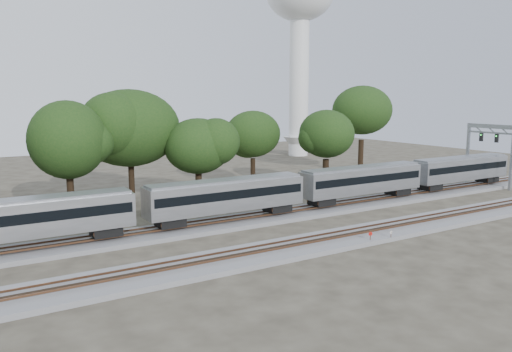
{
  "coord_description": "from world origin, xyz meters",
  "views": [
    {
      "loc": [
        -25.67,
        -36.32,
        12.53
      ],
      "look_at": [
        -0.67,
        5.0,
        4.83
      ],
      "focal_mm": 35.0,
      "sensor_mm": 36.0,
      "label": 1
    }
  ],
  "objects": [
    {
      "name": "track_far",
      "position": [
        0.0,
        6.0,
        0.21
      ],
      "size": [
        160.0,
        5.0,
        0.73
      ],
      "color": "slate",
      "rests_on": "ground"
    },
    {
      "name": "tree_7",
      "position": [
        31.1,
        24.29,
        10.34
      ],
      "size": [
        10.52,
        10.52,
        14.83
      ],
      "color": "black",
      "rests_on": "ground"
    },
    {
      "name": "switch_lever",
      "position": [
        7.13,
        -6.07,
        0.15
      ],
      "size": [
        0.52,
        0.33,
        0.3
      ],
      "primitive_type": "cube",
      "rotation": [
        0.0,
        0.0,
        0.07
      ],
      "color": "#512D19",
      "rests_on": "ground"
    },
    {
      "name": "tree_4",
      "position": [
        -1.59,
        16.48,
        6.83
      ],
      "size": [
        6.97,
        6.97,
        9.83
      ],
      "color": "black",
      "rests_on": "ground"
    },
    {
      "name": "tree_3",
      "position": [
        -8.42,
        20.23,
        8.94
      ],
      "size": [
        9.1,
        9.1,
        12.83
      ],
      "color": "black",
      "rests_on": "ground"
    },
    {
      "name": "train",
      "position": [
        -3.26,
        6.0,
        3.06
      ],
      "size": [
        85.19,
        2.93,
        4.32
      ],
      "color": "silver",
      "rests_on": "ground"
    },
    {
      "name": "tree_2",
      "position": [
        -15.89,
        16.86,
        8.17
      ],
      "size": [
        8.32,
        8.32,
        11.73
      ],
      "color": "black",
      "rests_on": "ground"
    },
    {
      "name": "signal_gantry",
      "position": [
        37.96,
        6.0,
        6.38
      ],
      "size": [
        0.61,
        7.2,
        8.76
      ],
      "color": "gray",
      "rests_on": "ground"
    },
    {
      "name": "switch_stand_white",
      "position": [
        6.21,
        -6.39,
        0.62
      ],
      "size": [
        0.31,
        0.09,
        0.98
      ],
      "rotation": [
        0.0,
        0.0,
        0.19
      ],
      "color": "#512D19",
      "rests_on": "ground"
    },
    {
      "name": "track_near",
      "position": [
        0.0,
        -4.0,
        0.21
      ],
      "size": [
        160.0,
        5.0,
        0.73
      ],
      "color": "slate",
      "rests_on": "ground"
    },
    {
      "name": "water_tower",
      "position": [
        37.41,
        50.42,
        29.64
      ],
      "size": [
        14.45,
        14.45,
        40.01
      ],
      "color": "silver",
      "rests_on": "ground"
    },
    {
      "name": "tree_5",
      "position": [
        9.75,
        23.06,
        7.38
      ],
      "size": [
        7.53,
        7.53,
        10.61
      ],
      "color": "black",
      "rests_on": "ground"
    },
    {
      "name": "switch_stand_red",
      "position": [
        4.09,
        -6.06,
        0.7
      ],
      "size": [
        0.34,
        0.13,
        1.1
      ],
      "rotation": [
        0.0,
        0.0,
        -0.29
      ],
      "color": "#512D19",
      "rests_on": "ground"
    },
    {
      "name": "ground",
      "position": [
        0.0,
        0.0,
        0.0
      ],
      "size": [
        160.0,
        160.0,
        0.0
      ],
      "primitive_type": "plane",
      "color": "#383328",
      "rests_on": "ground"
    },
    {
      "name": "tree_6",
      "position": [
        17.64,
        16.73,
        7.5
      ],
      "size": [
        7.65,
        7.65,
        10.78
      ],
      "color": "black",
      "rests_on": "ground"
    }
  ]
}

